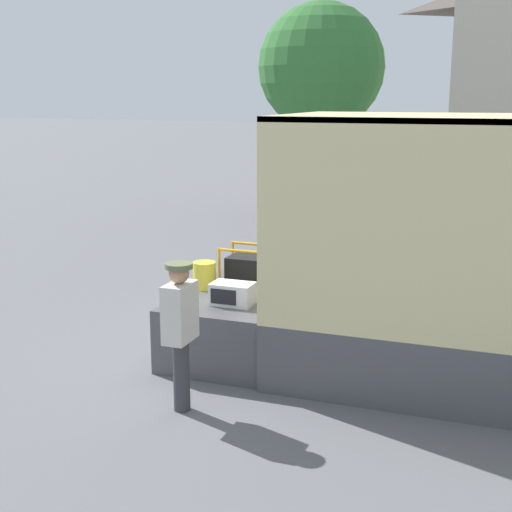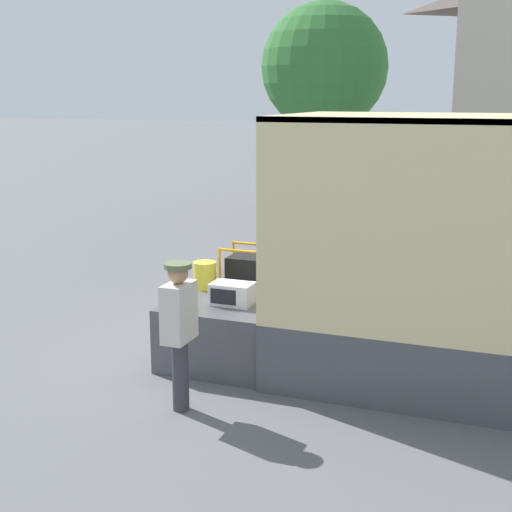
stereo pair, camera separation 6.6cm
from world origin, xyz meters
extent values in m
plane|color=slate|center=(0.00, 0.00, 0.00)|extent=(160.00, 160.00, 0.00)
cube|color=#4C4C51|center=(2.25, 0.00, 0.40)|extent=(4.51, 2.50, 0.81)
cube|color=beige|center=(2.25, 1.22, 1.96)|extent=(4.51, 0.06, 2.32)
cube|color=beige|center=(2.25, -1.22, 1.96)|extent=(4.51, 0.06, 2.32)
cube|color=beige|center=(2.25, 0.00, 3.09)|extent=(4.51, 2.50, 0.06)
cylinder|color=#3370B2|center=(1.33, 0.72, 1.00)|extent=(0.31, 0.31, 0.39)
cube|color=#B2A893|center=(2.33, -0.66, 0.95)|extent=(0.44, 0.32, 0.28)
cube|color=#4C4C51|center=(-0.70, 0.00, 0.40)|extent=(1.40, 2.37, 0.81)
cube|color=white|center=(-0.57, -0.57, 0.94)|extent=(0.52, 0.34, 0.27)
cube|color=black|center=(-0.62, -0.74, 0.94)|extent=(0.33, 0.01, 0.19)
cube|color=black|center=(-0.73, 0.45, 0.99)|extent=(0.60, 0.42, 0.38)
cylinder|color=slate|center=(-0.49, 0.45, 1.01)|extent=(0.22, 0.23, 0.23)
cylinder|color=orange|center=(-1.08, 0.20, 1.07)|extent=(0.04, 0.04, 0.52)
cylinder|color=orange|center=(-0.37, 0.20, 1.07)|extent=(0.04, 0.04, 0.52)
cylinder|color=orange|center=(-1.08, 0.69, 1.07)|extent=(0.04, 0.04, 0.52)
cylinder|color=orange|center=(-0.37, 0.69, 1.07)|extent=(0.04, 0.04, 0.52)
cylinder|color=orange|center=(-0.73, 0.20, 1.31)|extent=(0.71, 0.04, 0.04)
cylinder|color=orange|center=(-0.73, 0.69, 1.31)|extent=(0.71, 0.04, 0.04)
cylinder|color=yellow|center=(-1.21, -0.01, 0.99)|extent=(0.31, 0.31, 0.36)
cylinder|color=#38383D|center=(-0.60, -1.97, 0.40)|extent=(0.18, 0.18, 0.79)
cube|color=beige|center=(-0.60, -1.97, 1.11)|extent=(0.24, 0.44, 0.63)
sphere|color=tan|center=(-0.60, -1.97, 1.53)|extent=(0.22, 0.22, 0.22)
cylinder|color=#606B47|center=(-0.60, -1.97, 1.61)|extent=(0.29, 0.29, 0.05)
cylinder|color=brown|center=(-2.62, 10.85, 1.27)|extent=(0.36, 0.36, 2.54)
sphere|color=#337033|center=(-2.62, 10.85, 4.09)|extent=(3.44, 3.44, 3.44)
camera|label=1|loc=(2.65, -8.42, 3.34)|focal=50.00mm
camera|label=2|loc=(2.72, -8.40, 3.34)|focal=50.00mm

